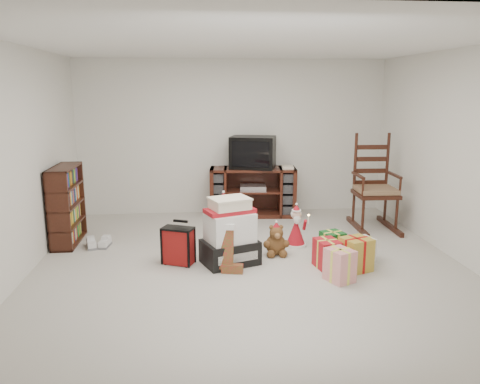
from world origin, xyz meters
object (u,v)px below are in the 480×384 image
object	(u,v)px
rocking_chair	(374,195)
teddy_bear	(276,242)
red_suitcase	(178,246)
bookshelf	(67,206)
mrs_claus_figurine	(224,221)
gift_pile	(230,236)
santa_figurine	(296,230)
tv_stand	(253,192)
crt_television	(253,152)
gift_cluster	(341,255)
sneaker_pair	(98,244)

from	to	relation	value
rocking_chair	teddy_bear	world-z (taller)	rocking_chair
red_suitcase	teddy_bear	size ratio (longest dim) A/B	1.38
bookshelf	mrs_claus_figurine	world-z (taller)	bookshelf
gift_pile	teddy_bear	bearing A→B (deg)	1.40
bookshelf	red_suitcase	distance (m)	1.79
teddy_bear	santa_figurine	distance (m)	0.44
tv_stand	teddy_bear	xyz separation A→B (m)	(0.06, -1.89, -0.23)
santa_figurine	crt_television	distance (m)	1.82
rocking_chair	tv_stand	bearing A→B (deg)	155.05
gift_pile	santa_figurine	xyz separation A→B (m)	(0.91, 0.54, -0.12)
gift_cluster	crt_television	distance (m)	2.63
gift_pile	bookshelf	bearing A→B (deg)	134.29
red_suitcase	teddy_bear	distance (m)	1.22
rocking_chair	gift_cluster	bearing A→B (deg)	-120.20
teddy_bear	sneaker_pair	xyz separation A→B (m)	(-2.27, 0.50, -0.12)
gift_cluster	crt_television	world-z (taller)	crt_television
red_suitcase	sneaker_pair	world-z (taller)	red_suitcase
bookshelf	teddy_bear	size ratio (longest dim) A/B	2.74
gift_cluster	crt_television	size ratio (longest dim) A/B	1.20
rocking_chair	gift_pile	bearing A→B (deg)	-148.32
mrs_claus_figurine	crt_television	size ratio (longest dim) A/B	0.83
teddy_bear	sneaker_pair	world-z (taller)	teddy_bear
rocking_chair	gift_pile	xyz separation A→B (m)	(-2.23, -1.28, -0.15)
bookshelf	teddy_bear	xyz separation A→B (m)	(2.69, -0.74, -0.33)
gift_cluster	bookshelf	bearing A→B (deg)	160.19
rocking_chair	sneaker_pair	bearing A→B (deg)	-170.32
bookshelf	gift_pile	size ratio (longest dim) A/B	1.33
bookshelf	santa_figurine	distance (m)	3.05
rocking_chair	gift_cluster	distance (m)	1.83
red_suitcase	gift_pile	bearing A→B (deg)	20.47
tv_stand	red_suitcase	xyz separation A→B (m)	(-1.14, -2.10, -0.17)
mrs_claus_figurine	sneaker_pair	size ratio (longest dim) A/B	1.97
red_suitcase	teddy_bear	world-z (taller)	red_suitcase
rocking_chair	santa_figurine	world-z (taller)	rocking_chair
teddy_bear	red_suitcase	bearing A→B (deg)	-170.11
rocking_chair	gift_pile	world-z (taller)	rocking_chair
bookshelf	gift_cluster	size ratio (longest dim) A/B	1.08
red_suitcase	santa_figurine	bearing A→B (deg)	41.92
red_suitcase	bookshelf	bearing A→B (deg)	171.08
tv_stand	sneaker_pair	distance (m)	2.63
teddy_bear	sneaker_pair	bearing A→B (deg)	167.62
red_suitcase	sneaker_pair	distance (m)	1.29
gift_pile	crt_television	bearing A→B (deg)	55.28
mrs_claus_figurine	sneaker_pair	bearing A→B (deg)	-173.24
tv_stand	santa_figurine	size ratio (longest dim) A/B	2.48
rocking_chair	sneaker_pair	distance (m)	3.96
red_suitcase	crt_television	xyz separation A→B (m)	(1.14, 2.09, 0.81)
gift_cluster	red_suitcase	bearing A→B (deg)	171.85
red_suitcase	rocking_chair	bearing A→B (deg)	47.27
tv_stand	crt_television	size ratio (longest dim) A/B	1.77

